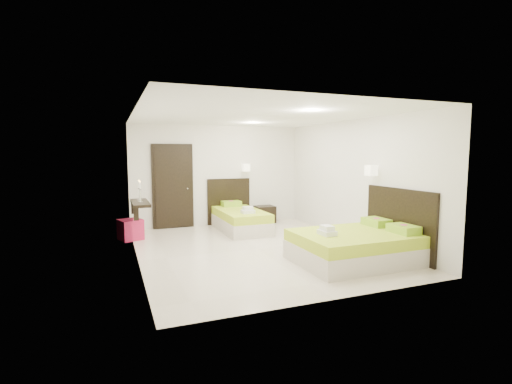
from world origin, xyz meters
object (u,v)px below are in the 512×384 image
object	(u,v)px
bed_single	(239,218)
ottoman	(130,230)
bed_double	(358,245)
nightstand	(265,214)

from	to	relation	value
bed_single	ottoman	xyz separation A→B (m)	(-2.56, -0.11, -0.07)
bed_double	ottoman	xyz separation A→B (m)	(-3.61, 3.19, -0.08)
bed_single	bed_double	bearing A→B (deg)	-72.25
bed_double	bed_single	bearing A→B (deg)	107.75
ottoman	bed_single	bearing A→B (deg)	2.37
nightstand	ottoman	bearing A→B (deg)	-168.34
nightstand	ottoman	distance (m)	3.61
bed_double	nightstand	size ratio (longest dim) A/B	3.94
bed_single	bed_double	world-z (taller)	bed_double
ottoman	nightstand	bearing A→B (deg)	12.70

